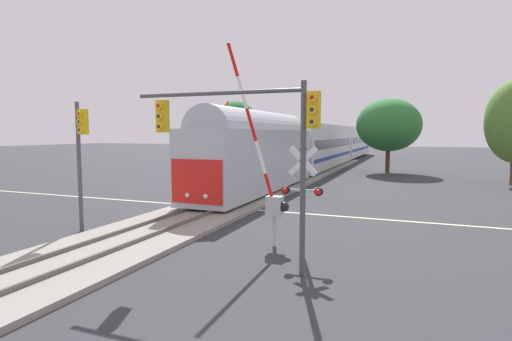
{
  "coord_description": "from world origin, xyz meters",
  "views": [
    {
      "loc": [
        9.69,
        -19.31,
        4.0
      ],
      "look_at": [
        1.77,
        0.77,
        2.0
      ],
      "focal_mm": 28.27,
      "sensor_mm": 36.0,
      "label": 1
    }
  ],
  "objects_px": {
    "crossing_gate_near": "(269,184)",
    "crossing_signal_mast": "(303,187)",
    "oak_behind_train": "(236,128)",
    "traffic_signal_median": "(81,145)",
    "commuter_train": "(325,144)",
    "traffic_signal_near_right": "(249,129)",
    "crossing_gate_far": "(198,161)",
    "elm_centre_background": "(389,125)"
  },
  "relations": [
    {
      "from": "crossing_gate_far",
      "to": "elm_centre_background",
      "type": "height_order",
      "value": "elm_centre_background"
    },
    {
      "from": "commuter_train",
      "to": "crossing_gate_far",
      "type": "relative_size",
      "value": 10.13
    },
    {
      "from": "commuter_train",
      "to": "crossing_gate_near",
      "type": "bearing_deg",
      "value": -81.47
    },
    {
      "from": "crossing_gate_near",
      "to": "oak_behind_train",
      "type": "distance_m",
      "value": 27.84
    },
    {
      "from": "crossing_gate_far",
      "to": "elm_centre_background",
      "type": "distance_m",
      "value": 21.29
    },
    {
      "from": "crossing_gate_near",
      "to": "crossing_signal_mast",
      "type": "height_order",
      "value": "crossing_gate_near"
    },
    {
      "from": "traffic_signal_median",
      "to": "crossing_gate_near",
      "type": "bearing_deg",
      "value": 5.95
    },
    {
      "from": "commuter_train",
      "to": "oak_behind_train",
      "type": "bearing_deg",
      "value": -132.15
    },
    {
      "from": "commuter_train",
      "to": "crossing_signal_mast",
      "type": "distance_m",
      "value": 34.33
    },
    {
      "from": "traffic_signal_near_right",
      "to": "elm_centre_background",
      "type": "xyz_separation_m",
      "value": [
        1.94,
        31.97,
        0.7
      ]
    },
    {
      "from": "traffic_signal_median",
      "to": "elm_centre_background",
      "type": "xyz_separation_m",
      "value": [
        9.93,
        30.31,
        1.31
      ]
    },
    {
      "from": "crossing_signal_mast",
      "to": "traffic_signal_near_right",
      "type": "bearing_deg",
      "value": -121.64
    },
    {
      "from": "crossing_gate_far",
      "to": "elm_centre_background",
      "type": "relative_size",
      "value": 0.83
    },
    {
      "from": "oak_behind_train",
      "to": "elm_centre_background",
      "type": "bearing_deg",
      "value": 17.85
    },
    {
      "from": "commuter_train",
      "to": "traffic_signal_near_right",
      "type": "height_order",
      "value": "commuter_train"
    },
    {
      "from": "crossing_gate_near",
      "to": "crossing_signal_mast",
      "type": "bearing_deg",
      "value": -25.25
    },
    {
      "from": "crossing_gate_far",
      "to": "oak_behind_train",
      "type": "xyz_separation_m",
      "value": [
        -2.66,
        12.62,
        2.52
      ]
    },
    {
      "from": "crossing_gate_far",
      "to": "traffic_signal_near_right",
      "type": "height_order",
      "value": "crossing_gate_far"
    },
    {
      "from": "commuter_train",
      "to": "traffic_signal_near_right",
      "type": "relative_size",
      "value": 10.82
    },
    {
      "from": "crossing_signal_mast",
      "to": "elm_centre_background",
      "type": "relative_size",
      "value": 0.49
    },
    {
      "from": "elm_centre_background",
      "to": "traffic_signal_near_right",
      "type": "bearing_deg",
      "value": -93.48
    },
    {
      "from": "traffic_signal_near_right",
      "to": "oak_behind_train",
      "type": "relative_size",
      "value": 0.8
    },
    {
      "from": "commuter_train",
      "to": "traffic_signal_near_right",
      "type": "distance_m",
      "value": 35.96
    },
    {
      "from": "crossing_signal_mast",
      "to": "crossing_gate_near",
      "type": "bearing_deg",
      "value": 154.75
    },
    {
      "from": "crossing_gate_near",
      "to": "traffic_signal_near_right",
      "type": "distance_m",
      "value": 3.13
    },
    {
      "from": "traffic_signal_near_right",
      "to": "elm_centre_background",
      "type": "bearing_deg",
      "value": 86.52
    },
    {
      "from": "traffic_signal_near_right",
      "to": "crossing_gate_near",
      "type": "bearing_deg",
      "value": 96.08
    },
    {
      "from": "oak_behind_train",
      "to": "traffic_signal_near_right",
      "type": "bearing_deg",
      "value": -64.95
    },
    {
      "from": "crossing_gate_near",
      "to": "traffic_signal_near_right",
      "type": "bearing_deg",
      "value": -83.92
    },
    {
      "from": "crossing_gate_far",
      "to": "traffic_signal_median",
      "type": "xyz_separation_m",
      "value": [
        2.08,
        -12.96,
        1.49
      ]
    },
    {
      "from": "traffic_signal_median",
      "to": "crossing_gate_far",
      "type": "bearing_deg",
      "value": 99.12
    },
    {
      "from": "crossing_gate_far",
      "to": "traffic_signal_median",
      "type": "height_order",
      "value": "crossing_gate_far"
    },
    {
      "from": "commuter_train",
      "to": "traffic_signal_median",
      "type": "xyz_separation_m",
      "value": [
        -2.77,
        -33.89,
        0.8
      ]
    },
    {
      "from": "crossing_gate_near",
      "to": "traffic_signal_near_right",
      "type": "height_order",
      "value": "crossing_gate_near"
    },
    {
      "from": "crossing_gate_far",
      "to": "elm_centre_background",
      "type": "xyz_separation_m",
      "value": [
        12.01,
        17.35,
        2.8
      ]
    },
    {
      "from": "traffic_signal_median",
      "to": "oak_behind_train",
      "type": "height_order",
      "value": "oak_behind_train"
    },
    {
      "from": "crossing_gate_near",
      "to": "crossing_gate_far",
      "type": "distance_m",
      "value": 15.62
    },
    {
      "from": "traffic_signal_near_right",
      "to": "crossing_gate_far",
      "type": "bearing_deg",
      "value": 124.55
    },
    {
      "from": "crossing_signal_mast",
      "to": "traffic_signal_near_right",
      "type": "height_order",
      "value": "traffic_signal_near_right"
    },
    {
      "from": "crossing_gate_near",
      "to": "traffic_signal_near_right",
      "type": "xyz_separation_m",
      "value": [
        0.26,
        -2.47,
        1.92
      ]
    },
    {
      "from": "oak_behind_train",
      "to": "crossing_signal_mast",
      "type": "bearing_deg",
      "value": -61.42
    },
    {
      "from": "oak_behind_train",
      "to": "crossing_gate_far",
      "type": "bearing_deg",
      "value": -78.08
    }
  ]
}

